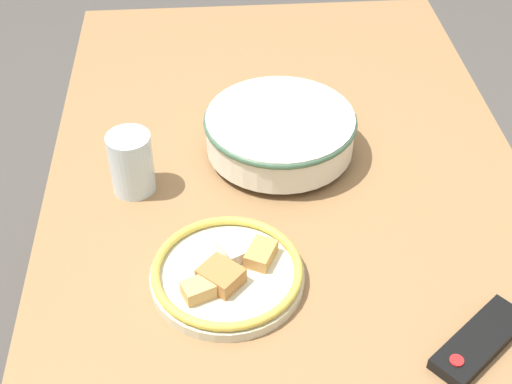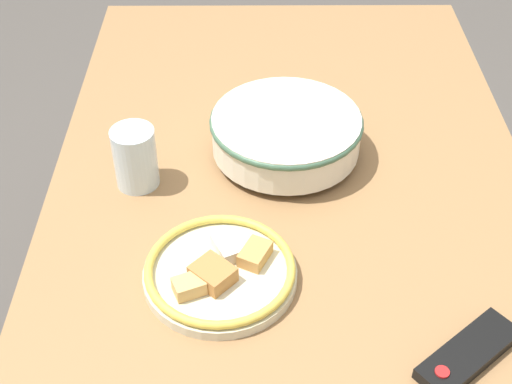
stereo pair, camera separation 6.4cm
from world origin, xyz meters
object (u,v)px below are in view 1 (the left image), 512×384
object	(u,v)px
food_plate	(227,273)
drinking_glass	(131,163)
noodle_bowl	(280,132)
tv_remote	(479,341)

from	to	relation	value
food_plate	drinking_glass	xyz separation A→B (m)	(-0.24, -0.16, 0.04)
noodle_bowl	food_plate	world-z (taller)	noodle_bowl
tv_remote	drinking_glass	distance (m)	0.65
noodle_bowl	tv_remote	world-z (taller)	noodle_bowl
noodle_bowl	drinking_glass	xyz separation A→B (m)	(0.08, -0.27, 0.01)
food_plate	drinking_glass	world-z (taller)	drinking_glass
noodle_bowl	tv_remote	distance (m)	0.53
food_plate	tv_remote	bearing A→B (deg)	66.86
food_plate	tv_remote	size ratio (longest dim) A/B	1.43
food_plate	drinking_glass	size ratio (longest dim) A/B	2.10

